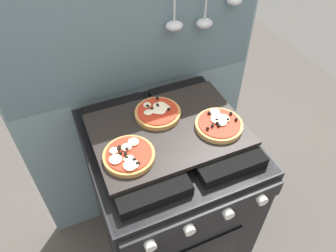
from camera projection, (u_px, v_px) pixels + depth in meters
The scene contains 7 objects.
ground_plane at pixel (168, 243), 1.79m from camera, with size 4.00×4.00×0.00m, color #4C4742.
kitchen_backsplash at pixel (140, 100), 1.45m from camera, with size 1.10×0.09×1.55m.
stove at pixel (168, 199), 1.47m from camera, with size 0.60×0.64×0.90m.
baking_tray at pixel (168, 130), 1.15m from camera, with size 0.54×0.38×0.02m, color black.
pizza_left at pixel (129, 155), 1.04m from camera, with size 0.17×0.17×0.03m.
pizza_right at pixel (219, 124), 1.14m from camera, with size 0.17×0.17×0.03m.
pizza_center at pixel (158, 112), 1.19m from camera, with size 0.17×0.17×0.03m.
Camera 1 is at (-0.32, -0.74, 1.73)m, focal length 34.19 mm.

